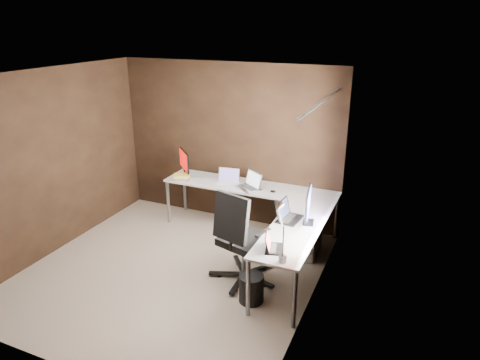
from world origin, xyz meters
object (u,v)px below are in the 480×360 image
Objects in this scene: monitor_right at (308,204)px; laptop_black_big at (287,215)px; laptop_black_small at (272,246)px; desk_lamp at (280,223)px; monitor_left at (184,162)px; office_chair at (242,254)px; laptop_white at (228,180)px; book_stack at (182,177)px; drawer_pedestal at (304,233)px; laptop_silver at (250,185)px; wastebasket at (251,288)px.

monitor_right is 0.32m from laptop_black_big.
laptop_black_small is 0.49× the size of desk_lamp.
laptop_black_small is at bearing 144.32° from desk_lamp.
monitor_left is 1.09× the size of laptop_black_big.
monitor_left is 0.35× the size of office_chair.
laptop_white is at bearing 137.06° from office_chair.
laptop_black_big is at bearing 21.87° from monitor_left.
drawer_pedestal is at bearing -5.52° from book_stack.
monitor_right is at bearing -72.57° from drawer_pedestal.
laptop_black_big is (0.82, -0.79, -0.00)m from laptop_silver.
laptop_white is (-1.46, 0.85, -0.20)m from monitor_right.
laptop_silver is 1.12m from book_stack.
laptop_white is at bearing 122.65° from wastebasket.
desk_lamp is at bearing 6.07° from monitor_left.
desk_lamp is 1.11m from office_chair.
laptop_white is at bearing 140.98° from desk_lamp.
laptop_silver is 1.47× the size of book_stack.
monitor_right is 1.71× the size of book_stack.
drawer_pedestal is 0.96× the size of desk_lamp.
laptop_silver is 1.34m from office_chair.
office_chair is at bearing -65.56° from laptop_white.
monitor_left is at bearing 155.81° from office_chair.
laptop_silver is 1.18× the size of laptop_black_big.
book_stack is 2.71m from desk_lamp.
laptop_black_big is at bearing 59.73° from office_chair.
monitor_right is 1.16× the size of laptop_silver.
monitor_left is 2.16m from laptop_black_big.
drawer_pedestal is at bearing -4.70° from laptop_black_big.
laptop_white reaches higher than book_stack.
laptop_black_big is at bearing -20.29° from book_stack.
monitor_left is 2.57m from wastebasket.
monitor_left is 2.39m from monitor_right.
drawer_pedestal is 1.71× the size of laptop_white.
monitor_right is 0.93m from desk_lamp.
desk_lamp reaches higher than laptop_black_big.
drawer_pedestal is at bearing -16.40° from laptop_black_small.
laptop_silver is at bearing 43.73° from monitor_right.
wastebasket is (-0.42, -0.79, -0.81)m from monitor_right.
laptop_black_small reaches higher than wastebasket.
laptop_black_big is 2.07m from book_stack.
laptop_white reaches higher than laptop_black_small.
laptop_black_big reaches higher than drawer_pedestal.
monitor_right reaches higher than laptop_black_small.
book_stack is at bearing -141.39° from laptop_silver.
monitor_right is 2.32m from book_stack.
monitor_right is 0.83m from laptop_black_small.
monitor_left is 0.93× the size of laptop_silver.
drawer_pedestal is 1.08m from office_chair.
laptop_white is at bearing -153.79° from laptop_silver.
monitor_left is at bearing -148.64° from laptop_silver.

